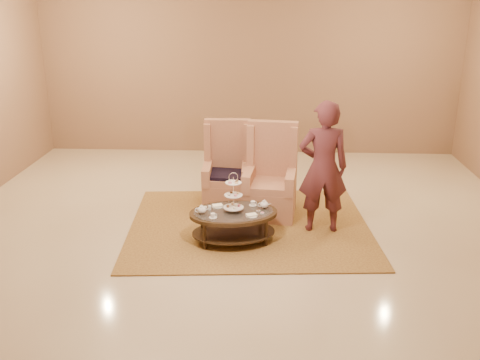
# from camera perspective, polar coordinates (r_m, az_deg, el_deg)

# --- Properties ---
(ground) EXTENTS (8.00, 8.00, 0.00)m
(ground) POSITION_cam_1_polar(r_m,az_deg,el_deg) (7.00, -0.20, -6.07)
(ground) COLOR beige
(ground) RESTS_ON ground
(ceiling) EXTENTS (8.00, 8.00, 0.02)m
(ceiling) POSITION_cam_1_polar(r_m,az_deg,el_deg) (7.00, -0.20, -6.07)
(ceiling) COLOR white
(ceiling) RESTS_ON ground
(wall_back) EXTENTS (8.00, 0.04, 3.50)m
(wall_back) POSITION_cam_1_polar(r_m,az_deg,el_deg) (10.40, 1.02, 12.38)
(wall_back) COLOR #8E684D
(wall_back) RESTS_ON ground
(rug) EXTENTS (3.40, 2.90, 0.02)m
(rug) POSITION_cam_1_polar(r_m,az_deg,el_deg) (7.30, 1.00, -4.89)
(rug) COLOR olive
(rug) RESTS_ON ground
(tea_table) EXTENTS (1.23, 0.96, 0.93)m
(tea_table) POSITION_cam_1_polar(r_m,az_deg,el_deg) (6.74, -0.70, -3.96)
(tea_table) COLOR black
(tea_table) RESTS_ON ground
(armchair_left) EXTENTS (0.69, 0.72, 1.26)m
(armchair_left) POSITION_cam_1_polar(r_m,az_deg,el_deg) (7.90, -1.39, 0.26)
(armchair_left) COLOR #B57755
(armchair_left) RESTS_ON ground
(armchair_right) EXTENTS (0.78, 0.80, 1.31)m
(armchair_right) POSITION_cam_1_polar(r_m,az_deg,el_deg) (7.58, 3.28, -0.48)
(armchair_right) COLOR #B57755
(armchair_right) RESTS_ON ground
(person) EXTENTS (0.66, 0.45, 1.76)m
(person) POSITION_cam_1_polar(r_m,az_deg,el_deg) (6.96, 8.87, 1.31)
(person) COLOR #502226
(person) RESTS_ON ground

